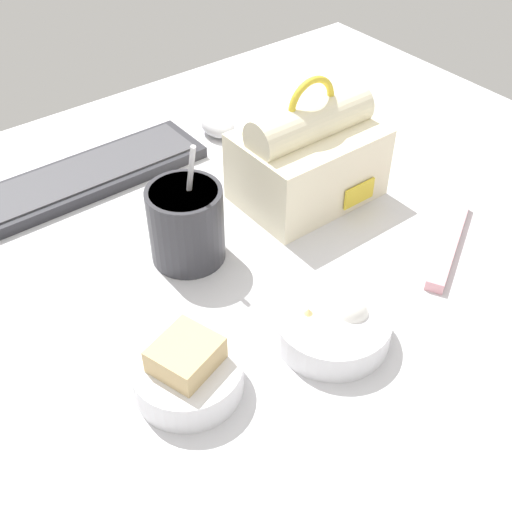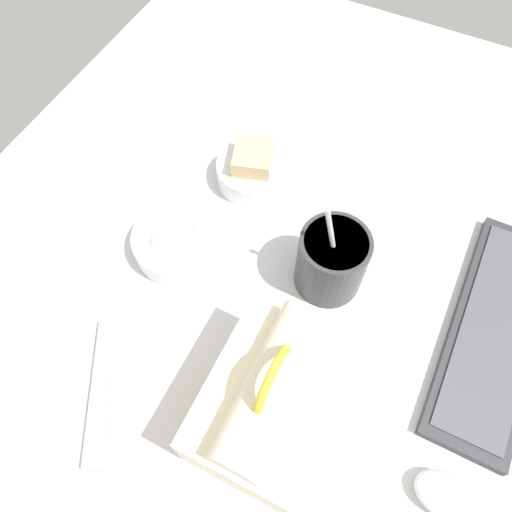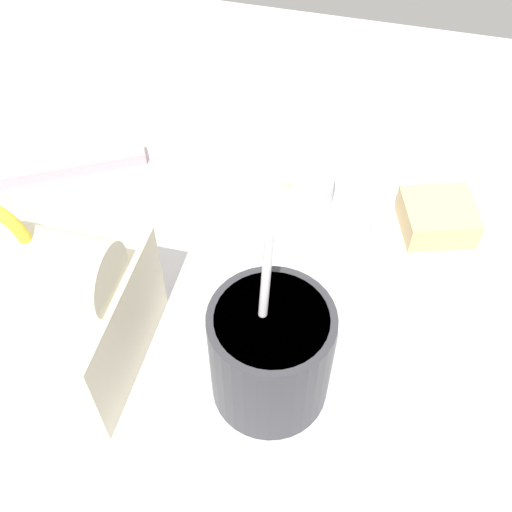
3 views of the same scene
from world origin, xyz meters
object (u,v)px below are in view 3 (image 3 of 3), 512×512
object	(u,v)px
soup_cup	(271,353)
chopstick_case	(59,168)
lunch_bag	(16,299)
bento_bowl_sandwich	(431,237)
bento_bowl_snacks	(270,182)

from	to	relation	value
soup_cup	chopstick_case	xyz separation A→B (cm)	(29.76, -20.69, -4.90)
lunch_bag	bento_bowl_sandwich	world-z (taller)	lunch_bag
bento_bowl_sandwich	chopstick_case	distance (cm)	42.09
lunch_bag	bento_bowl_snacks	bearing A→B (deg)	-124.97
bento_bowl_snacks	chopstick_case	world-z (taller)	bento_bowl_snacks
bento_bowl_sandwich	chopstick_case	size ratio (longest dim) A/B	0.66
lunch_bag	chopstick_case	size ratio (longest dim) A/B	1.11
bento_bowl_snacks	chopstick_case	xyz separation A→B (cm)	(24.36, 2.29, -1.36)
bento_bowl_snacks	bento_bowl_sandwich	bearing A→B (deg)	166.60
soup_cup	bento_bowl_snacks	size ratio (longest dim) A/B	1.31
lunch_bag	chopstick_case	world-z (taller)	lunch_bag
soup_cup	bento_bowl_snacks	bearing A→B (deg)	-76.76
bento_bowl_sandwich	bento_bowl_snacks	size ratio (longest dim) A/B	0.88
bento_bowl_sandwich	chopstick_case	world-z (taller)	bento_bowl_sandwich
lunch_bag	chopstick_case	xyz separation A→B (cm)	(7.72, -21.50, -6.18)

